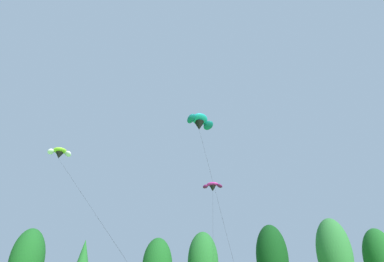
{
  "coord_description": "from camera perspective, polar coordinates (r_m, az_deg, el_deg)",
  "views": [
    {
      "loc": [
        -5.28,
        -2.8,
        2.64
      ],
      "look_at": [
        -0.24,
        22.78,
        15.81
      ],
      "focal_mm": 30.7,
      "sensor_mm": 36.0,
      "label": 1
    }
  ],
  "objects": [
    {
      "name": "treeline_tree_f",
      "position": [
        61.58,
        1.93,
        -21.85
      ],
      "size": [
        5.34,
        5.34,
        13.1
      ],
      "color": "#472D19",
      "rests_on": "ground_plane"
    },
    {
      "name": "treeline_tree_i",
      "position": [
        70.91,
        29.93,
        -18.85
      ],
      "size": [
        5.55,
        5.55,
        13.89
      ],
      "color": "#472D19",
      "rests_on": "ground_plane"
    },
    {
      "name": "parafoil_kite_far_teal",
      "position": [
        37.76,
        1.35,
        1.56
      ],
      "size": [
        3.75,
        10.64,
        19.98
      ],
      "color": "teal"
    },
    {
      "name": "treeline_tree_h",
      "position": [
        66.12,
        23.5,
        -18.93
      ],
      "size": [
        5.97,
        5.97,
        15.44
      ],
      "color": "#472D19",
      "rests_on": "ground_plane"
    },
    {
      "name": "parafoil_kite_mid_magenta",
      "position": [
        44.05,
        3.6,
        -9.6
      ],
      "size": [
        5.33,
        14.86,
        15.08
      ],
      "color": "#D12893"
    },
    {
      "name": "parafoil_kite_high_lime_white",
      "position": [
        38.97,
        -22.02,
        -3.55
      ],
      "size": [
        11.59,
        16.36,
        15.78
      ],
      "color": "#93D633"
    },
    {
      "name": "treeline_tree_c",
      "position": [
        61.55,
        -26.78,
        -19.48
      ],
      "size": [
        5.22,
        5.22,
        12.67
      ],
      "color": "#472D19",
      "rests_on": "ground_plane"
    },
    {
      "name": "treeline_tree_g",
      "position": [
        66.35,
        13.76,
        -20.56
      ],
      "size": [
        5.83,
        5.83,
        14.94
      ],
      "color": "#472D19",
      "rests_on": "ground_plane"
    }
  ]
}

